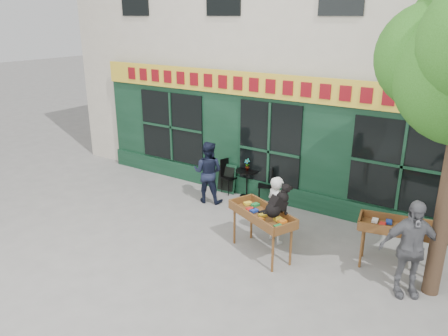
{
  "coord_description": "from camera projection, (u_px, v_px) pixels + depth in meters",
  "views": [
    {
      "loc": [
        4.86,
        -7.17,
        4.61
      ],
      "look_at": [
        -0.18,
        0.5,
        1.4
      ],
      "focal_mm": 35.0,
      "sensor_mm": 36.0,
      "label": 1
    }
  ],
  "objects": [
    {
      "name": "dog",
      "position": [
        277.0,
        200.0,
        8.3
      ],
      "size": [
        0.56,
        0.69,
        0.6
      ],
      "primitive_type": null,
      "rotation": [
        0.0,
        0.0,
        -0.43
      ],
      "color": "black",
      "rests_on": "book_cart_center"
    },
    {
      "name": "woman",
      "position": [
        277.0,
        209.0,
        9.21
      ],
      "size": [
        0.64,
        0.54,
        1.48
      ],
      "primitive_type": "imported",
      "rotation": [
        0.0,
        0.0,
        2.71
      ],
      "color": "silver",
      "rests_on": "ground"
    },
    {
      "name": "chalkboard",
      "position": [
        226.0,
        178.0,
        11.93
      ],
      "size": [
        0.57,
        0.23,
        0.79
      ],
      "rotation": [
        0.0,
        0.0,
        0.06
      ],
      "color": "black",
      "rests_on": "ground"
    },
    {
      "name": "building",
      "position": [
        332.0,
        2.0,
        12.77
      ],
      "size": [
        14.0,
        7.26,
        10.0
      ],
      "color": "beige",
      "rests_on": "ground"
    },
    {
      "name": "man_right",
      "position": [
        410.0,
        249.0,
        7.38
      ],
      "size": [
        1.11,
        0.9,
        1.77
      ],
      "primitive_type": "imported",
      "rotation": [
        0.0,
        0.0,
        0.53
      ],
      "color": "#5B5C60",
      "rests_on": "ground"
    },
    {
      "name": "potted_plant",
      "position": [
        247.0,
        164.0,
        11.43
      ],
      "size": [
        0.17,
        0.12,
        0.31
      ],
      "primitive_type": "imported",
      "rotation": [
        0.0,
        0.0,
        -0.08
      ],
      "color": "gray",
      "rests_on": "bistro_table"
    },
    {
      "name": "bistro_chair_right",
      "position": [
        269.0,
        182.0,
        11.25
      ],
      "size": [
        0.48,
        0.48,
        0.95
      ],
      "rotation": [
        0.0,
        0.0,
        -1.12
      ],
      "color": "black",
      "rests_on": "ground"
    },
    {
      "name": "ground",
      "position": [
        218.0,
        235.0,
        9.7
      ],
      "size": [
        80.0,
        80.0,
        0.0
      ],
      "primitive_type": "plane",
      "color": "slate",
      "rests_on": "ground"
    },
    {
      "name": "book_cart_center",
      "position": [
        262.0,
        217.0,
        8.67
      ],
      "size": [
        1.62,
        1.19,
        0.99
      ],
      "rotation": [
        0.0,
        0.0,
        -0.43
      ],
      "color": "brown",
      "rests_on": "ground"
    },
    {
      "name": "book_cart_right",
      "position": [
        401.0,
        230.0,
        8.14
      ],
      "size": [
        1.59,
        0.89,
        0.99
      ],
      "rotation": [
        0.0,
        0.0,
        0.19
      ],
      "color": "brown",
      "rests_on": "ground"
    },
    {
      "name": "bistro_table",
      "position": [
        247.0,
        178.0,
        11.55
      ],
      "size": [
        0.6,
        0.6,
        0.76
      ],
      "color": "black",
      "rests_on": "ground"
    },
    {
      "name": "bistro_chair_left",
      "position": [
        227.0,
        173.0,
        11.9
      ],
      "size": [
        0.46,
        0.46,
        0.95
      ],
      "rotation": [
        0.0,
        0.0,
        1.23
      ],
      "color": "black",
      "rests_on": "ground"
    },
    {
      "name": "man_left",
      "position": [
        208.0,
        172.0,
        11.2
      ],
      "size": [
        0.93,
        0.8,
        1.62
      ],
      "primitive_type": "imported",
      "rotation": [
        0.0,
        0.0,
        3.41
      ],
      "color": "black",
      "rests_on": "ground"
    }
  ]
}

